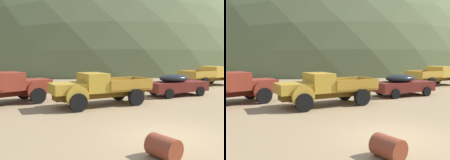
% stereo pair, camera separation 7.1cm
% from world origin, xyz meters
% --- Properties ---
extents(ground_plane, '(300.00, 300.00, 0.00)m').
position_xyz_m(ground_plane, '(0.00, 0.00, 0.00)').
color(ground_plane, '#937A56').
extents(hill_distant, '(86.68, 79.90, 54.76)m').
position_xyz_m(hill_distant, '(32.23, 55.26, 0.00)').
color(hill_distant, '#56603D').
rests_on(hill_distant, ground).
extents(hill_far_left, '(81.45, 79.70, 44.04)m').
position_xyz_m(hill_far_left, '(67.74, 67.83, 0.00)').
color(hill_far_left, brown).
rests_on(hill_far_left, ground).
extents(truck_rust_red, '(5.99, 2.92, 1.91)m').
position_xyz_m(truck_rust_red, '(-3.28, 9.74, 1.01)').
color(truck_rust_red, '#42140D').
rests_on(truck_rust_red, ground).
extents(truck_mustard, '(5.96, 2.71, 1.89)m').
position_xyz_m(truck_mustard, '(0.69, 6.21, 1.00)').
color(truck_mustard, '#593D12').
rests_on(truck_mustard, ground).
extents(car_oxblood, '(4.89, 2.56, 1.57)m').
position_xyz_m(car_oxblood, '(7.66, 6.14, 0.82)').
color(car_oxblood, maroon).
rests_on(car_oxblood, ground).
extents(truck_faded_yellow, '(6.29, 2.64, 1.89)m').
position_xyz_m(truck_faded_yellow, '(15.42, 8.63, 0.99)').
color(truck_faded_yellow, brown).
rests_on(truck_faded_yellow, ground).
extents(oil_drum_foreground, '(0.67, 0.90, 0.63)m').
position_xyz_m(oil_drum_foreground, '(-1.52, -1.17, 0.32)').
color(oil_drum_foreground, brown).
rests_on(oil_drum_foreground, ground).
extents(bush_front_right, '(1.05, 1.06, 0.74)m').
position_xyz_m(bush_front_right, '(15.38, 12.30, 0.19)').
color(bush_front_right, '#5B8E42').
rests_on(bush_front_right, ground).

